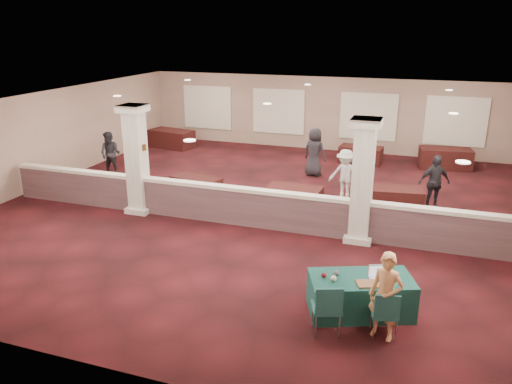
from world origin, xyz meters
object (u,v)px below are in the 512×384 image
(woman, at_px, (386,296))
(attendee_c, at_px, (434,183))
(attendee_b, at_px, (345,175))
(attendee_a, at_px, (110,154))
(attendee_d, at_px, (314,152))
(far_table_front_center, at_px, (294,197))
(far_table_back_left, at_px, (172,139))
(far_table_back_center, at_px, (361,155))
(conf_chair_main, at_px, (385,311))
(near_table, at_px, (360,295))
(far_table_back_right, at_px, (445,158))
(conf_chair_side, at_px, (327,306))
(far_table_front_left, at_px, (196,187))
(far_table_front_right, at_px, (393,199))

(woman, height_order, attendee_c, attendee_c)
(attendee_b, bearing_deg, attendee_a, -165.25)
(attendee_b, bearing_deg, attendee_d, 137.00)
(woman, distance_m, attendee_a, 12.67)
(far_table_front_center, bearing_deg, attendee_c, 16.75)
(far_table_back_left, xyz_separation_m, far_table_back_center, (8.50, 0.08, -0.06))
(conf_chair_main, height_order, far_table_back_center, conf_chair_main)
(conf_chair_main, distance_m, woman, 0.28)
(conf_chair_main, bearing_deg, near_table, 113.35)
(attendee_a, relative_size, attendee_c, 0.96)
(far_table_front_center, bearing_deg, conf_chair_main, -61.50)
(conf_chair_main, distance_m, far_table_back_left, 15.80)
(far_table_front_center, relative_size, attendee_c, 0.97)
(far_table_back_right, distance_m, attendee_c, 5.04)
(far_table_back_right, relative_size, attendee_c, 1.13)
(woman, bearing_deg, near_table, 140.80)
(conf_chair_main, xyz_separation_m, conf_chair_side, (-0.99, -0.25, 0.06))
(near_table, distance_m, woman, 0.95)
(far_table_back_left, bearing_deg, conf_chair_main, -48.24)
(far_table_front_left, distance_m, far_table_back_right, 9.89)
(near_table, bearing_deg, attendee_b, 80.44)
(near_table, relative_size, far_table_front_right, 1.13)
(far_table_back_center, bearing_deg, far_table_back_left, -179.46)
(attendee_a, bearing_deg, woman, -40.99)
(conf_chair_side, height_order, far_table_front_right, conf_chair_side)
(near_table, distance_m, far_table_back_right, 11.59)
(far_table_back_center, bearing_deg, attendee_a, -150.75)
(far_table_front_center, distance_m, far_table_back_left, 9.33)
(conf_chair_side, relative_size, attendee_b, 0.62)
(woman, distance_m, far_table_front_center, 6.77)
(conf_chair_side, xyz_separation_m, far_table_back_center, (-1.03, 12.12, -0.26))
(far_table_front_left, height_order, far_table_back_left, far_table_back_left)
(conf_chair_main, bearing_deg, far_table_front_center, 105.11)
(attendee_c, bearing_deg, far_table_back_center, 91.69)
(far_table_front_center, relative_size, far_table_back_left, 0.84)
(far_table_front_left, xyz_separation_m, far_table_back_left, (-4.00, 5.83, 0.07))
(conf_chair_side, bearing_deg, near_table, 43.45)
(far_table_front_left, relative_size, far_table_front_center, 0.97)
(far_table_back_left, bearing_deg, attendee_c, -22.32)
(conf_chair_side, relative_size, far_table_front_left, 0.63)
(far_table_front_left, distance_m, far_table_back_center, 7.43)
(far_table_back_right, xyz_separation_m, attendee_a, (-11.71, -5.05, 0.43))
(near_table, relative_size, conf_chair_side, 1.91)
(far_table_front_right, distance_m, far_table_back_right, 5.65)
(near_table, relative_size, far_table_front_left, 1.21)
(far_table_front_left, xyz_separation_m, attendee_c, (7.27, 1.20, 0.53))
(far_table_back_center, height_order, far_table_back_right, far_table_back_right)
(far_table_front_right, relative_size, attendee_c, 1.01)
(far_table_back_center, height_order, attendee_b, attendee_b)
(far_table_back_left, distance_m, attendee_c, 12.19)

